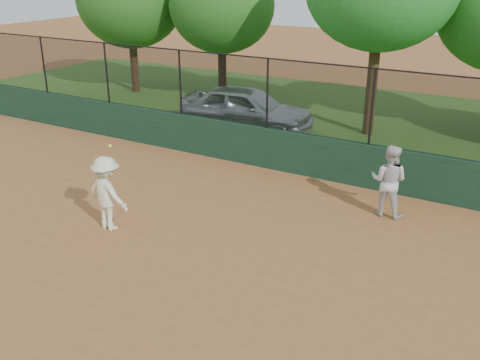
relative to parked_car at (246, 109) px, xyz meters
The scene contains 9 objects.
ground 9.29m from the parked_car, 72.66° to the right, with size 80.00×80.00×0.00m, color #A66435.
back_wall 3.96m from the parked_car, 45.80° to the right, with size 26.00×0.20×1.20m, color #1B3C26.
grass_strip 4.27m from the parked_car, 48.89° to the left, with size 36.00×12.00×0.01m, color #30591C.
parked_car is the anchor object (origin of this frame).
player_second 7.53m from the parked_car, 34.38° to the right, with size 0.85×0.66×1.75m, color silver.
player_main 8.13m from the parked_car, 83.09° to the right, with size 1.17×0.75×2.16m.
fence_assembly 4.19m from the parked_car, 46.09° to the right, with size 26.00×0.06×2.00m.
tree_0 8.73m from the parked_car, 158.67° to the left, with size 4.84×4.40×6.16m.
tree_1 5.61m from the parked_car, 132.06° to the left, with size 4.46×4.06×5.88m.
Camera 1 is at (6.20, -7.19, 5.65)m, focal length 40.00 mm.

